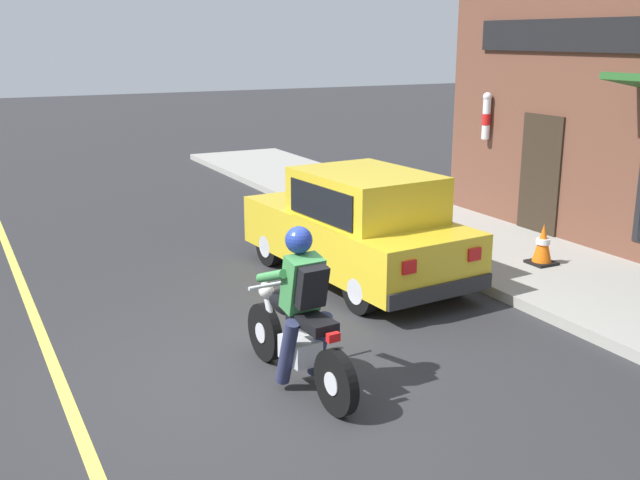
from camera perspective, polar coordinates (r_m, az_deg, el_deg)
name	(u,v)px	position (r m, az deg, el deg)	size (l,w,h in m)	color
ground_plane	(264,383)	(7.58, -4.29, -10.83)	(80.00, 80.00, 0.00)	#2B2B2D
sidewalk_curb	(474,244)	(12.42, 11.65, -0.29)	(2.60, 22.00, 0.14)	#9E9B93
lane_stripe	(34,316)	(9.90, -20.95, -5.42)	(0.12, 19.80, 0.01)	#D1C64C
motorcycle_with_rider	(299,321)	(7.25, -1.64, -6.18)	(0.59, 2.02, 1.62)	black
car_hatchback	(358,227)	(10.42, 2.90, 0.99)	(1.93, 3.90, 1.57)	black
traffic_cone	(543,245)	(11.25, 16.61, -0.33)	(0.36, 0.36, 0.60)	black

